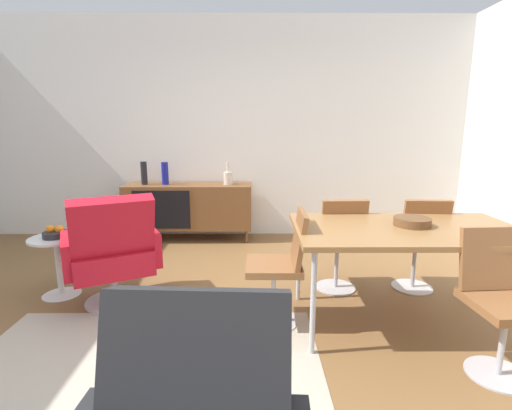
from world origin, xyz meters
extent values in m
plane|color=brown|center=(0.00, 0.00, 0.00)|extent=(8.32, 8.32, 0.00)
cube|color=white|center=(0.00, 2.60, 1.40)|extent=(6.80, 0.12, 2.80)
cube|color=brown|center=(-0.44, 2.30, 0.44)|extent=(1.60, 0.44, 0.56)
cube|color=black|center=(-0.74, 2.08, 0.44)|extent=(0.70, 0.01, 0.48)
cylinder|color=brown|center=(-1.18, 2.13, 0.08)|extent=(0.03, 0.03, 0.16)
cylinder|color=brown|center=(0.30, 2.13, 0.08)|extent=(0.03, 0.03, 0.16)
cylinder|color=brown|center=(-1.18, 2.47, 0.08)|extent=(0.03, 0.03, 0.16)
cylinder|color=brown|center=(0.30, 2.47, 0.08)|extent=(0.03, 0.03, 0.16)
cylinder|color=beige|center=(0.07, 2.30, 0.80)|extent=(0.11, 0.11, 0.16)
cylinder|color=beige|center=(0.07, 2.30, 0.94)|extent=(0.04, 0.04, 0.12)
cylinder|color=black|center=(-0.99, 2.30, 0.86)|extent=(0.08, 0.08, 0.29)
cylinder|color=navy|center=(-0.72, 2.30, 0.86)|extent=(0.09, 0.09, 0.28)
cube|color=olive|center=(1.49, 0.15, 0.72)|extent=(1.60, 0.90, 0.04)
cylinder|color=#B7B7BC|center=(0.77, -0.24, 0.35)|extent=(0.04, 0.04, 0.70)
cylinder|color=#B7B7BC|center=(0.77, 0.54, 0.35)|extent=(0.04, 0.04, 0.70)
cylinder|color=#B7B7BC|center=(2.21, 0.54, 0.35)|extent=(0.04, 0.04, 0.70)
cylinder|color=brown|center=(1.54, 0.19, 0.77)|extent=(0.26, 0.26, 0.06)
cube|color=brown|center=(1.84, -0.47, 0.45)|extent=(0.43, 0.43, 0.05)
cube|color=brown|center=(1.83, -0.29, 0.67)|extent=(0.39, 0.11, 0.38)
cylinder|color=#B7B7BC|center=(1.84, -0.47, 0.21)|extent=(0.04, 0.04, 0.42)
cylinder|color=#B7B7BC|center=(1.84, -0.47, 0.01)|extent=(0.36, 0.36, 0.01)
cube|color=brown|center=(0.54, 0.15, 0.45)|extent=(0.40, 0.40, 0.05)
cube|color=brown|center=(0.72, 0.14, 0.67)|extent=(0.09, 0.38, 0.38)
cylinder|color=#B7B7BC|center=(0.54, 0.15, 0.21)|extent=(0.04, 0.04, 0.42)
cylinder|color=#B7B7BC|center=(0.54, 0.15, 0.01)|extent=(0.36, 0.36, 0.01)
cube|color=brown|center=(1.84, 0.77, 0.45)|extent=(0.42, 0.42, 0.05)
cube|color=brown|center=(1.83, 0.59, 0.67)|extent=(0.38, 0.11, 0.38)
cylinder|color=#B7B7BC|center=(1.84, 0.77, 0.21)|extent=(0.04, 0.04, 0.42)
cylinder|color=#B7B7BC|center=(1.84, 0.77, 0.01)|extent=(0.36, 0.36, 0.01)
cube|color=brown|center=(1.14, 0.77, 0.45)|extent=(0.41, 0.41, 0.05)
cube|color=brown|center=(1.15, 0.59, 0.67)|extent=(0.38, 0.10, 0.38)
cylinder|color=#B7B7BC|center=(1.14, 0.77, 0.21)|extent=(0.04, 0.04, 0.42)
cylinder|color=#B7B7BC|center=(1.14, 0.77, 0.01)|extent=(0.36, 0.36, 0.01)
cube|color=red|center=(-0.77, 0.50, 0.38)|extent=(0.79, 0.77, 0.20)
cube|color=red|center=(-0.66, 0.29, 0.69)|extent=(0.66, 0.51, 0.51)
cube|color=red|center=(-0.47, 0.65, 0.46)|extent=(0.28, 0.48, 0.28)
cube|color=red|center=(-1.06, 0.36, 0.46)|extent=(0.28, 0.48, 0.28)
cylinder|color=#B7B7BC|center=(-0.77, 0.50, 0.14)|extent=(0.06, 0.06, 0.28)
cylinder|color=#B7B7BC|center=(-0.77, 0.50, 0.01)|extent=(0.48, 0.48, 0.02)
cube|color=#262628|center=(0.21, -1.38, 0.69)|extent=(0.61, 0.30, 0.51)
cylinder|color=white|center=(-1.29, 0.64, 0.51)|extent=(0.44, 0.44, 0.02)
cylinder|color=white|center=(-1.29, 0.64, 0.25)|extent=(0.05, 0.05, 0.50)
cone|color=white|center=(-1.29, 0.64, 0.01)|extent=(0.32, 0.32, 0.02)
cylinder|color=#262628|center=(-1.29, 0.64, 0.55)|extent=(0.20, 0.20, 0.05)
sphere|color=orange|center=(-1.25, 0.65, 0.59)|extent=(0.07, 0.07, 0.07)
sphere|color=orange|center=(-1.33, 0.65, 0.59)|extent=(0.07, 0.07, 0.07)
cube|color=#B7AD99|center=(-0.28, -0.56, 0.00)|extent=(2.20, 1.70, 0.01)
camera|label=1|loc=(0.40, -2.45, 1.45)|focal=26.53mm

